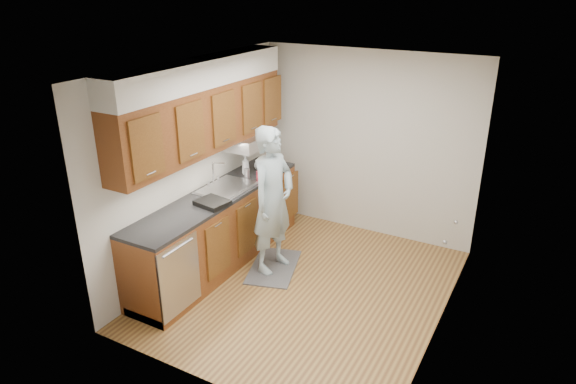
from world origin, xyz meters
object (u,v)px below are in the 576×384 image
object	(u,v)px
dish_rack	(212,203)
soap_bottle_a	(246,165)
steel_can	(247,174)
soda_can	(259,176)
soap_bottle_c	(259,163)
soap_bottle_b	(265,168)
person	(273,191)

from	to	relation	value
dish_rack	soap_bottle_a	bearing A→B (deg)	111.17
steel_can	dish_rack	bearing A→B (deg)	-82.75
soda_can	soap_bottle_a	bearing A→B (deg)	156.42
soap_bottle_c	soap_bottle_b	bearing A→B (deg)	-36.42
person	dish_rack	distance (m)	0.71
person	steel_can	world-z (taller)	person
person	soap_bottle_a	world-z (taller)	person
soda_can	dish_rack	size ratio (longest dim) A/B	0.37
soap_bottle_b	steel_can	distance (m)	0.26
soap_bottle_b	steel_can	world-z (taller)	soap_bottle_b
soap_bottle_a	steel_can	xyz separation A→B (m)	(0.10, -0.12, -0.06)
soap_bottle_b	dish_rack	xyz separation A→B (m)	(-0.02, -1.12, -0.06)
soap_bottle_a	dish_rack	xyz separation A→B (m)	(0.21, -1.01, -0.10)
person	soap_bottle_b	bearing A→B (deg)	45.27
soap_bottle_a	soap_bottle_b	world-z (taller)	soap_bottle_a
person	soap_bottle_b	size ratio (longest dim) A/B	11.52
soap_bottle_a	soap_bottle_b	bearing A→B (deg)	25.12
person	soap_bottle_b	distance (m)	0.78
soap_bottle_b	steel_can	size ratio (longest dim) A/B	1.34
person	soda_can	bearing A→B (deg)	55.25
dish_rack	soap_bottle_c	bearing A→B (deg)	106.47
soda_can	steel_can	bearing A→B (deg)	179.89
steel_can	dish_rack	distance (m)	0.90
person	soap_bottle_a	distance (m)	0.87
soap_bottle_a	soda_can	bearing A→B (deg)	-23.58
soap_bottle_b	soap_bottle_c	size ratio (longest dim) A/B	1.05
soap_bottle_a	steel_can	bearing A→B (deg)	-51.08
soap_bottle_a	soda_can	world-z (taller)	soap_bottle_a
soap_bottle_b	soda_can	distance (m)	0.24
soap_bottle_b	dish_rack	world-z (taller)	soap_bottle_b
person	soda_can	size ratio (longest dim) A/B	15.60
soap_bottle_a	soap_bottle_b	distance (m)	0.26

